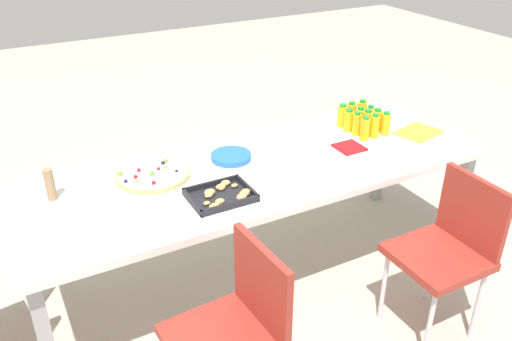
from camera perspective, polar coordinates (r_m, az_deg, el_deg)
The scene contains 22 objects.
ground_plane at distance 3.19m, azimuth 0.12°, elevation -11.12°, with size 12.00×12.00×0.00m, color #B2A899.
party_table at distance 2.81m, azimuth 0.13°, elevation -0.50°, with size 2.52×0.88×0.73m.
chair_far_right at distance 2.17m, azimuth -2.10°, elevation -16.18°, with size 0.42×0.42×0.83m.
chair_far_left at distance 2.74m, azimuth 20.06°, elevation -7.45°, with size 0.40×0.40×0.83m.
juice_bottle_0 at distance 3.37m, azimuth 11.29°, elevation 6.24°, with size 0.06×0.06×0.14m.
juice_bottle_1 at distance 3.32m, azimuth 10.19°, elevation 6.04°, with size 0.06×0.06×0.14m.
juice_bottle_2 at distance 3.28m, azimuth 9.24°, elevation 5.81°, with size 0.06×0.06×0.14m.
juice_bottle_3 at distance 3.31m, azimuth 12.14°, elevation 5.71°, with size 0.05×0.05×0.13m.
juice_bottle_4 at distance 3.27m, azimuth 11.12°, elevation 5.51°, with size 0.06×0.06×0.13m.
juice_bottle_5 at distance 3.22m, azimuth 9.92°, elevation 5.31°, with size 0.06×0.06×0.14m.
juice_bottle_6 at distance 3.26m, azimuth 12.86°, elevation 5.30°, with size 0.06×0.06×0.14m.
juice_bottle_7 at distance 3.21m, azimuth 11.85°, elevation 5.13°, with size 0.06×0.06×0.15m.
juice_bottle_8 at distance 3.17m, azimuth 10.77°, elevation 4.92°, with size 0.05×0.05×0.14m.
juice_bottle_9 at distance 3.21m, azimuth 13.70°, elevation 4.90°, with size 0.05×0.05×0.14m.
juice_bottle_10 at distance 3.16m, azimuth 12.56°, elevation 4.68°, with size 0.05×0.05×0.15m.
juice_bottle_11 at distance 3.12m, azimuth 11.56°, elevation 4.45°, with size 0.05×0.05×0.14m.
fruit_pizza at distance 2.73m, azimuth -11.04°, elevation -0.35°, with size 0.38×0.38×0.05m.
snack_tray at distance 2.50m, azimuth -3.63°, elevation -2.69°, with size 0.30×0.23×0.04m.
plate_stack at distance 2.85m, azimuth -2.69°, elevation 1.50°, with size 0.22×0.22×0.03m.
napkin_stack at distance 3.02m, azimuth 9.99°, elevation 2.46°, with size 0.15×0.15×0.01m, color red.
cardboard_tube at distance 2.63m, azimuth -21.24°, elevation -1.40°, with size 0.04×0.04×0.16m, color #9E7A56.
paper_folder at distance 3.31m, azimuth 17.02°, elevation 3.94°, with size 0.26×0.20×0.01m, color yellow.
Camera 1 is at (1.17, 2.17, 2.02)m, focal length 37.27 mm.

